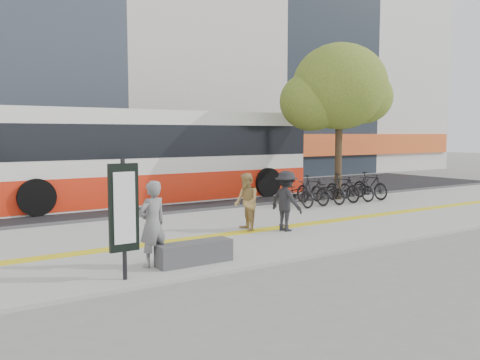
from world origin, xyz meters
TOP-DOWN VIEW (x-y plane):
  - ground at (0.00, 0.00)m, footprint 120.00×120.00m
  - sidewalk at (0.00, 1.50)m, footprint 40.00×7.00m
  - tactile_strip at (0.00, 1.00)m, footprint 40.00×0.45m
  - street at (0.00, 9.00)m, footprint 40.00×8.00m
  - curb at (0.00, 5.00)m, footprint 40.00×0.25m
  - bench at (-2.60, -1.20)m, footprint 1.60×0.45m
  - signboard at (-4.20, -1.51)m, footprint 0.55×0.10m
  - street_tree at (7.18, 4.82)m, footprint 4.40×3.80m
  - bus at (0.75, 8.50)m, footprint 13.34×3.16m
  - bicycle_row at (6.34, 4.00)m, footprint 4.46×1.88m
  - seated_woman at (-3.40, -0.94)m, footprint 0.71×0.55m
  - pedestrian_tan at (0.29, 1.15)m, footprint 0.75×0.88m
  - pedestrian_dark at (1.19, 0.55)m, footprint 0.74×1.13m

SIDE VIEW (x-z plane):
  - ground at x=0.00m, z-range 0.00..0.00m
  - street at x=0.00m, z-range 0.00..0.06m
  - sidewalk at x=0.00m, z-range 0.00..0.08m
  - curb at x=0.00m, z-range 0.00..0.14m
  - tactile_strip at x=0.00m, z-range 0.08..0.09m
  - bench at x=-2.60m, z-range 0.08..0.53m
  - bicycle_row at x=6.34m, z-range 0.05..1.14m
  - pedestrian_tan at x=0.29m, z-range 0.08..1.67m
  - pedestrian_dark at x=1.19m, z-range 0.08..1.73m
  - seated_woman at x=-3.40m, z-range 0.08..1.81m
  - signboard at x=-4.20m, z-range 0.27..2.47m
  - bus at x=0.75m, z-range -0.05..3.51m
  - street_tree at x=7.18m, z-range 1.36..7.67m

